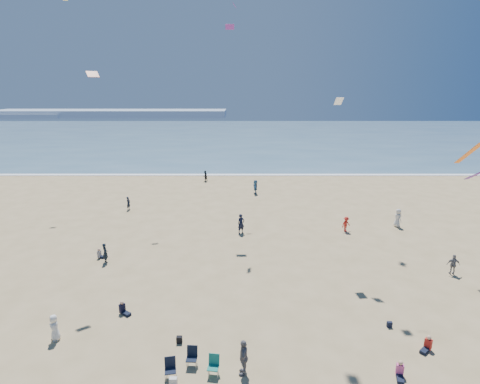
{
  "coord_description": "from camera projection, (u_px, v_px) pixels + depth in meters",
  "views": [
    {
      "loc": [
        2.01,
        -12.68,
        13.28
      ],
      "look_at": [
        2.0,
        8.0,
        7.52
      ],
      "focal_mm": 28.0,
      "sensor_mm": 36.0,
      "label": 1
    }
  ],
  "objects": [
    {
      "name": "ocean",
      "position": [
        233.0,
        136.0,
        107.29
      ],
      "size": [
        220.0,
        100.0,
        0.06
      ],
      "primitive_type": "cube",
      "color": "#476B84",
      "rests_on": "ground"
    },
    {
      "name": "surf_line",
      "position": [
        227.0,
        175.0,
        59.12
      ],
      "size": [
        220.0,
        1.2,
        0.08
      ],
      "primitive_type": "cube",
      "color": "white",
      "rests_on": "ground"
    },
    {
      "name": "headland_far",
      "position": [
        111.0,
        113.0,
        179.15
      ],
      "size": [
        110.0,
        20.0,
        3.2
      ],
      "primitive_type": "cube",
      "color": "#7A8EA8",
      "rests_on": "ground"
    },
    {
      "name": "headland_near",
      "position": [
        22.0,
        115.0,
        174.51
      ],
      "size": [
        40.0,
        14.0,
        2.0
      ],
      "primitive_type": "cube",
      "color": "#7A8EA8",
      "rests_on": "ground"
    },
    {
      "name": "standing_flyers",
      "position": [
        281.0,
        255.0,
        28.95
      ],
      "size": [
        29.0,
        52.0,
        1.88
      ],
      "color": "#356293",
      "rests_on": "ground"
    },
    {
      "name": "seated_group",
      "position": [
        242.0,
        333.0,
        20.32
      ],
      "size": [
        22.18,
        20.39,
        0.84
      ],
      "color": "silver",
      "rests_on": "ground"
    },
    {
      "name": "chair_cluster",
      "position": [
        192.0,
        365.0,
        17.91
      ],
      "size": [
        2.69,
        1.46,
        1.0
      ],
      "color": "black",
      "rests_on": "ground"
    },
    {
      "name": "white_tote",
      "position": [
        173.0,
        382.0,
        17.27
      ],
      "size": [
        0.35,
        0.2,
        0.4
      ],
      "primitive_type": "cube",
      "color": "silver",
      "rests_on": "ground"
    },
    {
      "name": "black_backpack",
      "position": [
        179.0,
        340.0,
        20.16
      ],
      "size": [
        0.3,
        0.22,
        0.38
      ],
      "primitive_type": "cube",
      "color": "black",
      "rests_on": "ground"
    },
    {
      "name": "navy_bag",
      "position": [
        389.0,
        324.0,
        21.49
      ],
      "size": [
        0.28,
        0.18,
        0.34
      ],
      "primitive_type": "cube",
      "color": "black",
      "rests_on": "ground"
    },
    {
      "name": "kites_aloft",
      "position": [
        351.0,
        57.0,
        22.94
      ],
      "size": [
        40.67,
        39.74,
        28.15
      ],
      "color": "white",
      "rests_on": "ground"
    }
  ]
}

